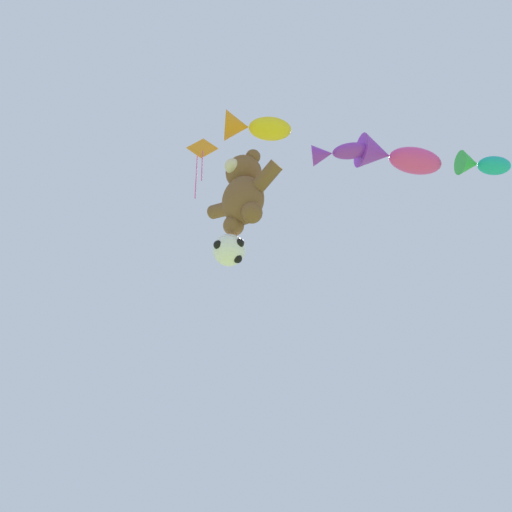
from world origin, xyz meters
TOP-DOWN VIEW (x-y plane):
  - teddy_bear_kite at (1.43, 5.85)m, footprint 2.50×1.10m
  - soccer_ball_kite at (1.00, 5.87)m, footprint 0.86×0.85m
  - fish_kite_goldfin at (1.93, 5.72)m, footprint 1.77×1.90m
  - fish_kite_violet at (3.29, 7.57)m, footprint 1.57×1.32m
  - fish_kite_magenta at (4.32, 8.94)m, footprint 2.03×2.51m
  - fish_kite_teal at (5.91, 10.90)m, footprint 1.43×1.55m
  - diamond_kite at (-0.66, 5.95)m, footprint 0.74×0.77m

SIDE VIEW (x-z plane):
  - soccer_ball_kite at x=1.00m, z-range 8.19..8.98m
  - teddy_bear_kite at x=1.43m, z-range 9.03..11.57m
  - fish_kite_violet at x=3.29m, z-range 11.47..12.06m
  - fish_kite_magenta at x=4.32m, z-range 11.42..12.39m
  - fish_kite_teal at x=5.91m, z-range 11.58..12.28m
  - fish_kite_goldfin at x=1.93m, z-range 11.98..12.83m
  - diamond_kite at x=-0.66m, z-range 12.40..15.19m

